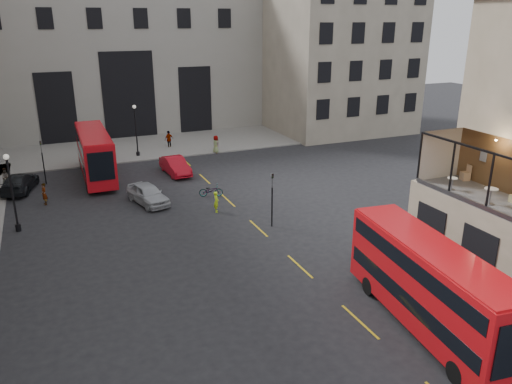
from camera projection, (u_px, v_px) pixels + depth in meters
name	position (u px, v px, depth m)	size (l,w,h in m)	color
ground	(394.00, 312.00, 24.25)	(140.00, 140.00, 0.00)	black
host_frontage	(500.00, 248.00, 25.92)	(3.00, 11.00, 4.50)	#BCA78D
cafe_floor	(507.00, 206.00, 25.16)	(3.00, 10.00, 0.10)	slate
gateway	(119.00, 54.00, 60.92)	(35.00, 10.60, 18.00)	gray
building_right	(330.00, 44.00, 62.93)	(16.60, 18.60, 20.00)	#A69B86
pavement_far	(131.00, 147.00, 54.96)	(40.00, 12.00, 0.12)	slate
traffic_light_near	(272.00, 193.00, 33.48)	(0.16, 0.20, 3.80)	black
traffic_light_far	(42.00, 157.00, 42.15)	(0.16, 0.20, 3.80)	black
street_lamp_a	(13.00, 197.00, 32.75)	(0.36, 0.36, 5.33)	black
street_lamp_b	(136.00, 134.00, 50.72)	(0.36, 0.36, 5.33)	black
bus_near	(429.00, 282.00, 22.37)	(3.54, 10.55, 4.13)	#B70C12
bus_far	(95.00, 152.00, 43.88)	(2.58, 10.60, 4.22)	#BA0C15
car_a	(148.00, 194.00, 38.23)	(1.84, 4.58, 1.56)	#A1A3A9
car_b	(175.00, 166.00, 45.51)	(1.65, 4.74, 1.56)	#AF0A18
car_c	(19.00, 182.00, 41.02)	(2.09, 5.13, 1.49)	black
bicycle	(211.00, 190.00, 39.87)	(0.65, 1.88, 0.99)	gray
cyclist	(216.00, 202.00, 36.58)	(0.57, 0.38, 1.57)	#C2F219
pedestrian_a	(6.00, 177.00, 42.11)	(0.80, 0.62, 1.64)	gray
pedestrian_b	(102.00, 165.00, 45.45)	(1.15, 0.66, 1.79)	gray
pedestrian_c	(169.00, 139.00, 54.66)	(1.12, 0.47, 1.91)	gray
pedestrian_d	(216.00, 144.00, 52.60)	(0.91, 0.59, 1.87)	gray
pedestrian_e	(44.00, 194.00, 37.98)	(0.62, 0.41, 1.70)	gray
cafe_table_mid	(491.00, 194.00, 25.14)	(0.67, 0.67, 0.84)	beige
cafe_table_far	(452.00, 182.00, 27.30)	(0.55, 0.55, 0.69)	white
cafe_chair_d	(465.00, 175.00, 28.99)	(0.54, 0.54, 0.91)	tan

